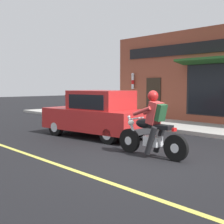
# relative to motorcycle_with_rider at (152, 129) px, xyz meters

# --- Properties ---
(ground_plane) EXTENTS (80.00, 80.00, 0.00)m
(ground_plane) POSITION_rel_motorcycle_with_rider_xyz_m (-0.34, -0.10, -0.68)
(ground_plane) COLOR black
(sidewalk_curb) EXTENTS (2.60, 22.00, 0.14)m
(sidewalk_curb) POSITION_rel_motorcycle_with_rider_xyz_m (4.82, 2.90, -0.61)
(sidewalk_curb) COLOR #ADAAA3
(sidewalk_curb) RESTS_ON ground
(lane_stripe) EXTENTS (0.12, 19.80, 0.01)m
(lane_stripe) POSITION_rel_motorcycle_with_rider_xyz_m (-2.14, 2.90, -0.67)
(lane_stripe) COLOR #D1C64C
(lane_stripe) RESTS_ON ground
(storefront_building) EXTENTS (1.25, 10.72, 4.20)m
(storefront_building) POSITION_rel_motorcycle_with_rider_xyz_m (6.35, 2.12, 1.43)
(storefront_building) COLOR brown
(storefront_building) RESTS_ON ground
(motorcycle_with_rider) EXTENTS (0.58, 2.02, 1.62)m
(motorcycle_with_rider) POSITION_rel_motorcycle_with_rider_xyz_m (0.00, 0.00, 0.00)
(motorcycle_with_rider) COLOR black
(motorcycle_with_rider) RESTS_ON ground
(car_hatchback) EXTENTS (2.11, 3.96, 1.57)m
(car_hatchback) POSITION_rel_motorcycle_with_rider_xyz_m (0.87, 3.16, 0.09)
(car_hatchback) COLOR black
(car_hatchback) RESTS_ON ground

